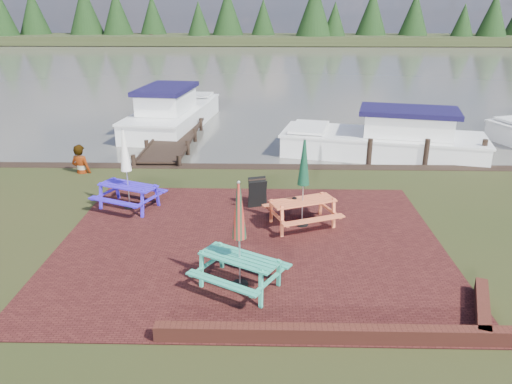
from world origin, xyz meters
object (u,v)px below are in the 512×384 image
object	(u,v)px
picnic_table_blue	(128,181)
chalkboard	(257,193)
person	(78,145)
boat_near	(387,141)
boat_jetty	(173,114)
picnic_table_teal	(240,252)
jetty	(177,133)
picnic_table_red	(303,196)

from	to	relation	value
picnic_table_blue	chalkboard	distance (m)	3.58
chalkboard	person	xyz separation A→B (m)	(-5.98, 2.87, 0.54)
person	boat_near	bearing A→B (deg)	-148.04
boat_jetty	person	xyz separation A→B (m)	(-1.77, -7.35, 0.49)
picnic_table_teal	chalkboard	size ratio (longest dim) A/B	2.74
picnic_table_blue	boat_near	distance (m)	10.27
jetty	boat_jetty	world-z (taller)	boat_jetty
boat_jetty	boat_near	world-z (taller)	boat_jetty
jetty	boat_jetty	bearing A→B (deg)	104.54
chalkboard	picnic_table_red	bearing A→B (deg)	-63.84
boat_near	boat_jetty	bearing A→B (deg)	76.60
chalkboard	jetty	distance (m)	8.72
jetty	person	world-z (taller)	person
person	picnic_table_teal	bearing A→B (deg)	145.92
boat_jetty	picnic_table_teal	bearing A→B (deg)	-67.50
chalkboard	boat_jetty	xyz separation A→B (m)	(-4.21, 10.22, 0.05)
boat_near	chalkboard	bearing A→B (deg)	152.85
picnic_table_teal	picnic_table_blue	world-z (taller)	picnic_table_blue
picnic_table_blue	jetty	xyz separation A→B (m)	(-0.06, 8.10, -0.67)
picnic_table_red	chalkboard	distance (m)	1.74
boat_near	picnic_table_teal	bearing A→B (deg)	165.89
picnic_table_blue	person	xyz separation A→B (m)	(-2.43, 3.04, 0.18)
picnic_table_red	jetty	xyz separation A→B (m)	(-4.78, 9.17, -0.69)
picnic_table_red	chalkboard	size ratio (longest dim) A/B	2.81
picnic_table_teal	boat_jetty	size ratio (longest dim) A/B	0.28
picnic_table_blue	chalkboard	xyz separation A→B (m)	(3.55, 0.17, -0.37)
boat_near	person	size ratio (longest dim) A/B	4.15
picnic_table_blue	person	world-z (taller)	picnic_table_blue
chalkboard	person	size ratio (longest dim) A/B	0.42
picnic_table_teal	chalkboard	distance (m)	4.26
boat_near	person	distance (m)	11.21
boat_jetty	boat_near	xyz separation A→B (m)	(9.05, -4.48, -0.06)
boat_jetty	boat_near	size ratio (longest dim) A/B	1.01
picnic_table_blue	boat_near	bearing A→B (deg)	58.35
jetty	person	size ratio (longest dim) A/B	4.71
picnic_table_teal	picnic_table_red	distance (m)	3.33
picnic_table_blue	person	bearing A→B (deg)	151.83
chalkboard	person	distance (m)	6.66
jetty	boat_jetty	size ratio (longest dim) A/B	1.13
chalkboard	boat_near	world-z (taller)	boat_near
picnic_table_teal	boat_near	distance (m)	11.21
picnic_table_blue	boat_near	world-z (taller)	picnic_table_blue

